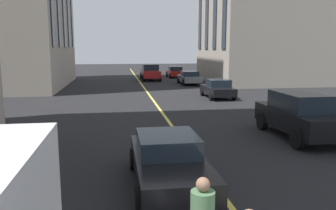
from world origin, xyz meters
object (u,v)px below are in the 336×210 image
(car_red_parked_a, at_px, (175,72))
(car_black_far, at_px, (300,115))
(car_grey_near, at_px, (189,77))
(car_black_trailing, at_px, (168,160))
(car_black_oncoming, at_px, (218,89))
(car_red_mid, at_px, (150,72))

(car_red_parked_a, height_order, car_black_far, car_black_far)
(car_black_far, distance_m, car_grey_near, 21.51)
(car_black_trailing, bearing_deg, car_black_oncoming, -21.33)
(car_black_oncoming, bearing_deg, car_black_trailing, 158.67)
(car_red_mid, relative_size, car_red_parked_a, 1.21)
(car_red_mid, height_order, car_grey_near, car_red_mid)
(car_black_trailing, xyz_separation_m, car_black_far, (4.14, -6.15, 0.27))
(car_red_mid, relative_size, car_grey_near, 1.07)
(car_red_parked_a, relative_size, car_grey_near, 0.89)
(car_black_trailing, height_order, car_grey_near, same)
(car_red_parked_a, bearing_deg, car_black_far, 180.00)
(car_red_parked_a, relative_size, car_black_oncoming, 1.00)
(car_black_oncoming, relative_size, car_black_far, 0.83)
(car_red_mid, distance_m, car_red_parked_a, 4.92)
(car_black_trailing, distance_m, car_red_mid, 30.96)
(car_red_mid, height_order, car_black_far, same)
(car_red_parked_a, bearing_deg, car_black_trailing, 169.83)
(car_red_parked_a, relative_size, car_black_far, 0.83)
(car_black_far, xyz_separation_m, car_grey_near, (21.50, -0.00, -0.27))
(car_black_trailing, xyz_separation_m, car_red_mid, (30.85, -2.62, 0.27))
(car_black_oncoming, relative_size, car_grey_near, 0.89)
(car_black_oncoming, bearing_deg, car_red_parked_a, 0.00)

